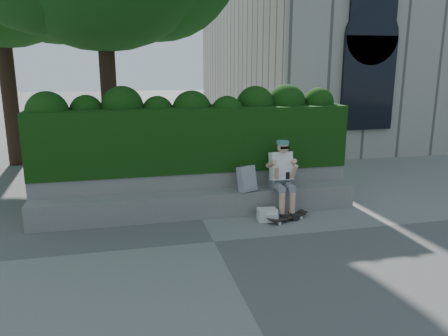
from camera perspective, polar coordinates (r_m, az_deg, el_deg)
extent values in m
plane|color=slate|center=(7.03, -1.34, -9.61)|extent=(80.00, 80.00, 0.00)
cube|color=gray|center=(8.10, -3.17, -4.74)|extent=(6.00, 0.45, 0.45)
cube|color=gray|center=(8.50, -3.74, -2.80)|extent=(6.00, 0.50, 0.75)
cube|color=black|center=(8.50, -4.09, 3.94)|extent=(6.00, 1.00, 1.20)
cylinder|color=black|center=(10.41, -14.66, 7.25)|extent=(0.36, 0.36, 3.40)
cylinder|color=black|center=(13.33, -26.10, 7.51)|extent=(0.40, 0.40, 3.36)
cube|color=slate|center=(8.34, 7.22, -1.88)|extent=(0.36, 0.26, 0.22)
cube|color=white|center=(8.19, 7.46, 0.28)|extent=(0.40, 0.32, 0.55)
sphere|color=tan|center=(8.06, 7.71, 2.67)|extent=(0.21, 0.21, 0.21)
cylinder|color=#437C7A|center=(8.06, 7.68, 3.32)|extent=(0.23, 0.23, 0.06)
cube|color=black|center=(7.90, 8.32, -0.99)|extent=(0.07, 0.02, 0.13)
cylinder|color=tan|center=(8.00, 7.57, -4.91)|extent=(0.11, 0.11, 0.47)
cylinder|color=tan|center=(8.07, 8.90, -4.80)|extent=(0.11, 0.11, 0.47)
cube|color=black|center=(8.01, 7.68, -6.37)|extent=(0.10, 0.26, 0.10)
cube|color=black|center=(8.09, 9.01, -6.24)|extent=(0.10, 0.26, 0.10)
cube|color=black|center=(7.97, 8.30, -6.35)|extent=(0.76, 0.45, 0.02)
cylinder|color=silver|center=(7.77, 7.27, -7.21)|extent=(0.06, 0.05, 0.05)
cylinder|color=silver|center=(7.88, 6.50, -6.88)|extent=(0.06, 0.05, 0.05)
cylinder|color=silver|center=(8.11, 10.04, -6.40)|extent=(0.06, 0.05, 0.05)
cylinder|color=silver|center=(8.21, 9.26, -6.11)|extent=(0.06, 0.05, 0.05)
cube|color=silver|center=(8.06, 2.99, -1.42)|extent=(0.36, 0.28, 0.47)
cube|color=silver|center=(7.92, 5.66, -6.08)|extent=(0.36, 0.27, 0.22)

